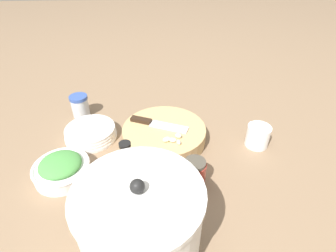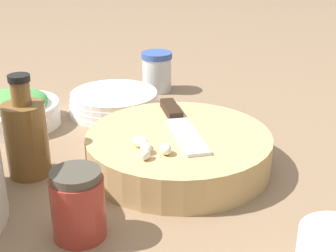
{
  "view_description": "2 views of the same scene",
  "coord_description": "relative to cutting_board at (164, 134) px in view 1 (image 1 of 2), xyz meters",
  "views": [
    {
      "loc": [
        0.01,
        0.66,
        0.55
      ],
      "look_at": [
        -0.03,
        -0.02,
        0.06
      ],
      "focal_mm": 28.0,
      "sensor_mm": 36.0,
      "label": 1
    },
    {
      "loc": [
        -0.51,
        0.34,
        0.33
      ],
      "look_at": [
        -0.02,
        -0.0,
        0.07
      ],
      "focal_mm": 50.0,
      "sensor_mm": 36.0,
      "label": 2
    }
  ],
  "objects": [
    {
      "name": "garlic_cloves",
      "position": [
        -0.02,
        0.07,
        0.03
      ],
      "size": [
        0.06,
        0.05,
        0.02
      ],
      "color": "silver",
      "rests_on": "cutting_board"
    },
    {
      "name": "oil_bottle",
      "position": [
        0.1,
        0.19,
        0.03
      ],
      "size": [
        0.06,
        0.06,
        0.15
      ],
      "color": "brown",
      "rests_on": "ground_plane"
    },
    {
      "name": "stock_pot",
      "position": [
        0.06,
        0.36,
        0.06
      ],
      "size": [
        0.25,
        0.25,
        0.2
      ],
      "color": "silver",
      "rests_on": "ground_plane"
    },
    {
      "name": "herb_bowl",
      "position": [
        0.29,
        0.15,
        0.0
      ],
      "size": [
        0.16,
        0.16,
        0.06
      ],
      "color": "white",
      "rests_on": "ground_plane"
    },
    {
      "name": "ground_plane",
      "position": [
        0.01,
        0.03,
        -0.03
      ],
      "size": [
        5.0,
        5.0,
        0.0
      ],
      "primitive_type": "plane",
      "color": "#7F664C"
    },
    {
      "name": "chef_knife",
      "position": [
        0.03,
        -0.02,
        0.03
      ],
      "size": [
        0.19,
        0.1,
        0.01
      ],
      "rotation": [
        0.0,
        0.0,
        1.19
      ],
      "color": "black",
      "rests_on": "cutting_board"
    },
    {
      "name": "cutting_board",
      "position": [
        0.0,
        0.0,
        0.0
      ],
      "size": [
        0.27,
        0.27,
        0.05
      ],
      "color": "tan",
      "rests_on": "ground_plane"
    },
    {
      "name": "spice_jar",
      "position": [
        0.31,
        -0.17,
        0.02
      ],
      "size": [
        0.07,
        0.07,
        0.08
      ],
      "color": "silver",
      "rests_on": "ground_plane"
    },
    {
      "name": "coffee_mug",
      "position": [
        -0.3,
        0.04,
        0.01
      ],
      "size": [
        0.07,
        0.1,
        0.07
      ],
      "color": "white",
      "rests_on": "ground_plane"
    },
    {
      "name": "plate_stack",
      "position": [
        0.25,
        -0.03,
        -0.01
      ],
      "size": [
        0.17,
        0.17,
        0.04
      ],
      "color": "white",
      "rests_on": "ground_plane"
    },
    {
      "name": "honey_jar",
      "position": [
        -0.07,
        0.19,
        0.02
      ],
      "size": [
        0.06,
        0.06,
        0.08
      ],
      "color": "#9E3328",
      "rests_on": "ground_plane"
    }
  ]
}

